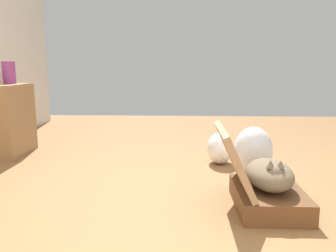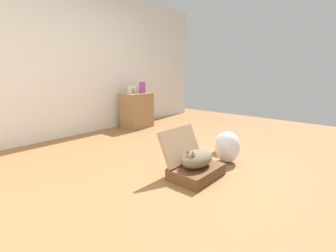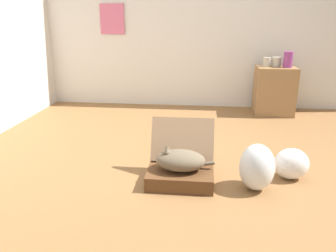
# 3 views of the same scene
# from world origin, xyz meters

# --- Properties ---
(ground_plane) EXTENTS (7.68, 7.68, 0.00)m
(ground_plane) POSITION_xyz_m (0.00, 0.00, 0.00)
(ground_plane) COLOR olive
(ground_plane) RESTS_ON ground
(wall_back) EXTENTS (6.40, 0.15, 2.60)m
(wall_back) POSITION_xyz_m (-0.00, 2.26, 1.30)
(wall_back) COLOR silver
(wall_back) RESTS_ON ground
(suitcase_base) EXTENTS (0.56, 0.40, 0.13)m
(suitcase_base) POSITION_xyz_m (-0.09, -0.46, 0.06)
(suitcase_base) COLOR brown
(suitcase_base) RESTS_ON ground
(suitcase_lid) EXTENTS (0.56, 0.20, 0.38)m
(suitcase_lid) POSITION_xyz_m (-0.09, -0.24, 0.32)
(suitcase_lid) COLOR #9B7756
(suitcase_lid) RESTS_ON suitcase_base
(cat) EXTENTS (0.50, 0.28, 0.21)m
(cat) POSITION_xyz_m (-0.10, -0.46, 0.22)
(cat) COLOR brown
(cat) RESTS_ON suitcase_base
(plastic_bag_white) EXTENTS (0.29, 0.31, 0.40)m
(plastic_bag_white) POSITION_xyz_m (0.54, -0.49, 0.20)
(plastic_bag_white) COLOR silver
(plastic_bag_white) RESTS_ON ground
(plastic_bag_clear) EXTENTS (0.30, 0.23, 0.28)m
(plastic_bag_clear) POSITION_xyz_m (0.88, -0.26, 0.14)
(plastic_bag_clear) COLOR white
(plastic_bag_clear) RESTS_ON ground
(side_table) EXTENTS (0.55, 0.43, 0.70)m
(side_table) POSITION_xyz_m (1.12, 1.85, 0.35)
(side_table) COLOR olive
(side_table) RESTS_ON ground
(vase_tall) EXTENTS (0.11, 0.11, 0.13)m
(vase_tall) POSITION_xyz_m (0.98, 1.89, 0.76)
(vase_tall) COLOR #B7AD99
(vase_tall) RESTS_ON side_table
(vase_short) EXTENTS (0.13, 0.13, 0.22)m
(vase_short) POSITION_xyz_m (1.26, 1.82, 0.81)
(vase_short) COLOR #8C387A
(vase_short) RESTS_ON side_table
(vase_round) EXTENTS (0.13, 0.13, 0.13)m
(vase_round) POSITION_xyz_m (1.12, 1.90, 0.76)
(vase_round) COLOR #B7AD99
(vase_round) RESTS_ON side_table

